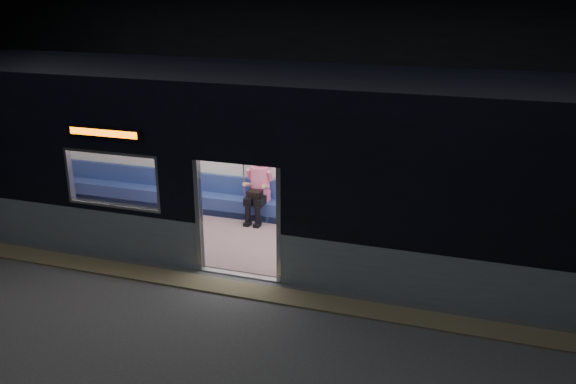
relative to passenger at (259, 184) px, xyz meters
The scene contains 7 objects.
station_floor 3.69m from the passenger, 80.73° to the right, with size 24.00×14.00×0.01m, color #47494C.
station_envelope 4.58m from the passenger, 80.73° to the right, with size 24.00×14.00×5.00m.
tactile_strip 3.16m from the passenger, 79.06° to the right, with size 22.80×0.50×0.03m, color #8C7F59.
metro_car 1.55m from the passenger, 60.06° to the right, with size 18.00×3.04×3.35m.
passenger is the anchor object (origin of this frame).
handbag 0.27m from the passenger, 89.95° to the right, with size 0.29×0.25×0.14m, color black.
transit_map 3.23m from the passenger, ahead, with size 1.07×0.03×0.70m, color white.
Camera 1 is at (3.79, -7.79, 4.90)m, focal length 38.00 mm.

